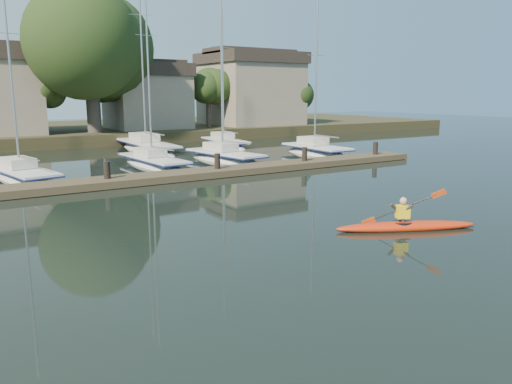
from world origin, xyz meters
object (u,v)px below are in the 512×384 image
sailboat_3 (225,163)px  sailboat_4 (316,157)px  dock (166,177)px  sailboat_6 (147,153)px  sailboat_2 (154,169)px  sailboat_1 (22,183)px  kayak (406,224)px  sailboat_7 (225,148)px

sailboat_3 → sailboat_4: 7.44m
dock → sailboat_3: size_ratio=2.68×
sailboat_6 → sailboat_2: bearing=-106.7°
sailboat_2 → sailboat_6: sailboat_6 is taller
sailboat_1 → sailboat_3: sailboat_1 is taller
dock → sailboat_1: bearing=144.9°
sailboat_3 → sailboat_4: (7.43, -0.45, -0.01)m
dock → sailboat_3: (6.24, 5.06, -0.39)m
sailboat_4 → sailboat_6: sailboat_6 is taller
sailboat_3 → sailboat_6: sailboat_6 is taller
kayak → dock: 13.45m
sailboat_4 → dock: bearing=-160.2°
sailboat_4 → sailboat_7: size_ratio=1.00×
sailboat_4 → sailboat_6: (-9.66, 8.92, -0.00)m
sailboat_6 → sailboat_7: bearing=-2.6°
kayak → dock: bearing=127.9°
kayak → sailboat_4: sailboat_4 is taller
kayak → sailboat_2: sailboat_2 is taller
sailboat_2 → sailboat_7: size_ratio=1.09×
sailboat_3 → sailboat_7: sailboat_3 is taller
dock → sailboat_1: size_ratio=2.68×
kayak → sailboat_1: 19.78m
sailboat_3 → sailboat_4: bearing=-11.3°
kayak → sailboat_7: bearing=98.6°
dock → sailboat_2: bearing=75.6°
dock → sailboat_7: bearing=50.8°
kayak → sailboat_3: sailboat_3 is taller
dock → sailboat_7: (10.69, 13.11, -0.39)m
sailboat_2 → sailboat_3: 4.89m
sailboat_1 → sailboat_7: bearing=16.3°
dock → sailboat_6: (4.01, 13.54, -0.41)m
sailboat_2 → sailboat_4: bearing=-6.8°
sailboat_1 → sailboat_6: sailboat_6 is taller
sailboat_1 → sailboat_4: bearing=-10.3°
dock → sailboat_4: sailboat_4 is taller
sailboat_2 → sailboat_1: bearing=-177.1°
sailboat_1 → dock: bearing=-46.1°
sailboat_1 → sailboat_3: size_ratio=1.00×
sailboat_1 → sailboat_4: 19.89m
sailboat_4 → sailboat_2: bearing=178.1°
dock → sailboat_4: size_ratio=2.75×
sailboat_6 → sailboat_1: bearing=-137.0°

